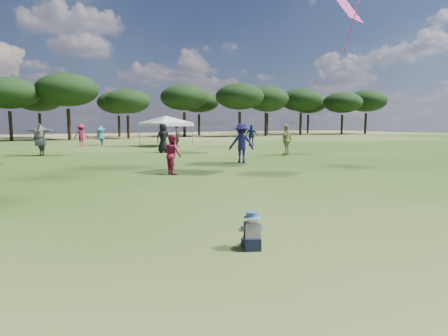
{
  "coord_description": "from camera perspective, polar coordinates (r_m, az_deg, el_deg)",
  "views": [
    {
      "loc": [
        -2.85,
        -2.22,
        1.96
      ],
      "look_at": [
        0.16,
        3.02,
        1.23
      ],
      "focal_mm": 30.0,
      "sensor_mm": 36.0,
      "label": 1
    }
  ],
  "objects": [
    {
      "name": "tree_line",
      "position": [
        50.03,
        -24.24,
        10.27
      ],
      "size": [
        108.78,
        17.63,
        7.77
      ],
      "color": "black",
      "rests_on": "ground"
    },
    {
      "name": "toddler",
      "position": [
        5.93,
        4.27,
        -9.73
      ],
      "size": [
        0.46,
        0.49,
        0.6
      ],
      "rotation": [
        0.0,
        0.0,
        -0.43
      ],
      "color": "black",
      "rests_on": "ground"
    },
    {
      "name": "ground",
      "position": [
        4.11,
        20.97,
        -22.07
      ],
      "size": [
        140.0,
        140.0,
        0.0
      ],
      "primitive_type": "plane",
      "color": "#335319",
      "rests_on": "ground"
    },
    {
      "name": "tent_right",
      "position": [
        32.08,
        -8.88,
        7.64
      ],
      "size": [
        6.5,
        6.5,
        2.84
      ],
      "rotation": [
        0.0,
        0.0,
        0.3
      ],
      "color": "gray",
      "rests_on": "ground"
    },
    {
      "name": "festival_crowd",
      "position": [
        24.69,
        -20.44,
        4.03
      ],
      "size": [
        29.29,
        21.94,
        1.93
      ],
      "color": "#2A2A2F",
      "rests_on": "ground"
    }
  ]
}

